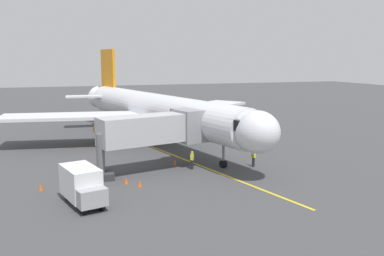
% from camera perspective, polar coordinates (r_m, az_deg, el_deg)
% --- Properties ---
extents(ground_plane, '(220.00, 220.00, 0.00)m').
position_cam_1_polar(ground_plane, '(53.47, -4.96, -1.46)').
color(ground_plane, '#424244').
extents(apron_lead_in_line, '(9.78, 38.90, 0.01)m').
position_cam_1_polar(apron_lead_in_line, '(44.84, -3.04, -3.55)').
color(apron_lead_in_line, yellow).
rests_on(apron_lead_in_line, ground).
extents(airplane, '(33.80, 39.88, 11.50)m').
position_cam_1_polar(airplane, '(50.13, -5.06, 2.45)').
color(airplane, silver).
rests_on(airplane, ground).
extents(jet_bridge, '(11.48, 5.30, 5.40)m').
position_cam_1_polar(jet_bridge, '(37.80, -4.46, -0.20)').
color(jet_bridge, '#B7B7BC').
rests_on(jet_bridge, ground).
extents(ground_crew_marshaller, '(0.34, 0.45, 1.71)m').
position_cam_1_polar(ground_crew_marshaller, '(39.76, 8.43, -4.03)').
color(ground_crew_marshaller, '#23232D').
rests_on(ground_crew_marshaller, ground).
extents(ground_crew_wing_walker, '(0.43, 0.47, 1.71)m').
position_cam_1_polar(ground_crew_wing_walker, '(38.46, 0.01, -4.38)').
color(ground_crew_wing_walker, '#23232D').
rests_on(ground_crew_wing_walker, ground).
extents(box_truck_near_nose, '(3.08, 4.95, 2.62)m').
position_cam_1_polar(box_truck_near_nose, '(30.20, -14.76, -7.61)').
color(box_truck_near_nose, '#9E9EA3').
rests_on(box_truck_near_nose, ground).
extents(belt_loader_portside, '(2.59, 4.72, 2.32)m').
position_cam_1_polar(belt_loader_portside, '(62.71, -5.83, 0.81)').
color(belt_loader_portside, yellow).
rests_on(belt_loader_portside, ground).
extents(safety_cone_nose_left, '(0.32, 0.32, 0.55)m').
position_cam_1_polar(safety_cone_nose_left, '(34.64, -9.02, -7.12)').
color(safety_cone_nose_left, '#F2590F').
rests_on(safety_cone_nose_left, ground).
extents(safety_cone_nose_right, '(0.32, 0.32, 0.55)m').
position_cam_1_polar(safety_cone_nose_right, '(34.59, -20.02, -7.61)').
color(safety_cone_nose_right, '#F2590F').
rests_on(safety_cone_nose_right, ground).
extents(safety_cone_wing_port, '(0.32, 0.32, 0.55)m').
position_cam_1_polar(safety_cone_wing_port, '(33.67, -7.20, -7.56)').
color(safety_cone_wing_port, '#F2590F').
rests_on(safety_cone_wing_port, ground).
extents(safety_cone_wing_starboard, '(0.32, 0.32, 0.55)m').
position_cam_1_polar(safety_cone_wing_starboard, '(40.13, -2.36, -4.70)').
color(safety_cone_wing_starboard, '#F2590F').
rests_on(safety_cone_wing_starboard, ground).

